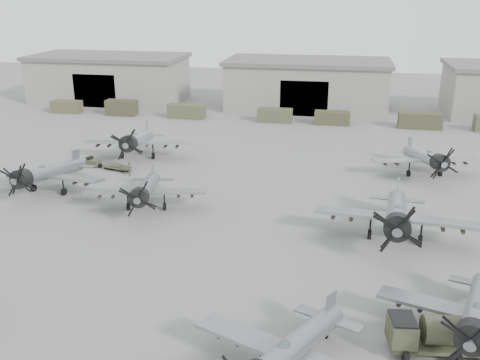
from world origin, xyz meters
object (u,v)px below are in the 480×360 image
(aircraft_near_2, at_px, (477,313))
(aircraft_near_1, at_px, (289,353))
(aircraft_far_1, at_px, (427,158))
(aircraft_far_0, at_px, (136,140))
(fuel_tanker, at_px, (443,333))
(ground_crew, at_px, (130,169))
(aircraft_mid_0, at_px, (46,173))
(aircraft_mid_1, at_px, (145,190))
(aircraft_mid_2, at_px, (397,215))
(tug_trailer, at_px, (102,164))

(aircraft_near_2, bearing_deg, aircraft_near_1, -134.43)
(aircraft_far_1, bearing_deg, aircraft_near_1, -120.79)
(aircraft_far_0, relative_size, fuel_tanker, 2.01)
(aircraft_far_0, relative_size, ground_crew, 8.07)
(aircraft_mid_0, bearing_deg, aircraft_far_0, 76.13)
(aircraft_mid_1, relative_size, aircraft_far_0, 0.88)
(aircraft_far_1, distance_m, fuel_tanker, 33.28)
(aircraft_mid_0, relative_size, aircraft_mid_1, 1.05)
(fuel_tanker, height_order, ground_crew, fuel_tanker)
(aircraft_mid_2, bearing_deg, aircraft_near_2, -70.00)
(fuel_tanker, xyz_separation_m, tug_trailer, (-34.81, 29.01, -0.98))
(fuel_tanker, bearing_deg, aircraft_mid_1, 137.98)
(tug_trailer, distance_m, ground_crew, 4.82)
(aircraft_mid_1, bearing_deg, aircraft_mid_0, 156.77)
(aircraft_far_0, distance_m, fuel_tanker, 46.19)
(aircraft_mid_2, relative_size, ground_crew, 8.37)
(aircraft_near_1, bearing_deg, tug_trailer, 150.59)
(aircraft_near_2, relative_size, aircraft_far_0, 0.88)
(aircraft_far_1, bearing_deg, aircraft_far_0, 166.41)
(aircraft_near_1, distance_m, aircraft_far_1, 39.43)
(aircraft_near_2, bearing_deg, aircraft_far_0, 153.83)
(aircraft_near_1, distance_m, aircraft_near_2, 12.15)
(aircraft_mid_0, height_order, tug_trailer, aircraft_mid_0)
(aircraft_near_1, bearing_deg, fuel_tanker, 50.04)
(aircraft_mid_1, height_order, fuel_tanker, aircraft_mid_1)
(aircraft_far_0, height_order, ground_crew, aircraft_far_0)
(tug_trailer, bearing_deg, fuel_tanker, -26.10)
(aircraft_mid_1, xyz_separation_m, aircraft_far_1, (28.12, 15.68, 0.09))
(aircraft_near_2, xyz_separation_m, fuel_tanker, (-2.03, -1.31, -0.72))
(ground_crew, bearing_deg, aircraft_mid_0, 126.83)
(aircraft_near_1, xyz_separation_m, ground_crew, (-21.80, 31.46, -1.33))
(aircraft_near_1, xyz_separation_m, aircraft_far_1, (11.86, 37.61, 0.08))
(tug_trailer, bearing_deg, aircraft_mid_2, -9.41)
(aircraft_mid_0, bearing_deg, aircraft_near_1, -35.07)
(aircraft_far_0, bearing_deg, ground_crew, -84.46)
(aircraft_far_1, relative_size, tug_trailer, 2.01)
(aircraft_near_1, relative_size, aircraft_mid_2, 0.84)
(aircraft_mid_2, height_order, aircraft_far_0, aircraft_mid_2)
(aircraft_far_1, distance_m, tug_trailer, 38.28)
(ground_crew, bearing_deg, aircraft_near_2, -139.91)
(aircraft_near_1, bearing_deg, aircraft_far_1, 95.10)
(aircraft_mid_1, height_order, aircraft_mid_2, aircraft_mid_2)
(fuel_tanker, distance_m, ground_crew, 40.68)
(aircraft_far_0, distance_m, tug_trailer, 5.50)
(aircraft_mid_0, xyz_separation_m, fuel_tanker, (36.80, -19.81, -0.83))
(aircraft_mid_2, distance_m, ground_crew, 31.39)
(fuel_tanker, bearing_deg, aircraft_near_1, -159.60)
(aircraft_near_1, xyz_separation_m, tug_trailer, (-26.16, 33.50, -1.70))
(aircraft_near_2, relative_size, ground_crew, 7.10)
(aircraft_far_0, xyz_separation_m, ground_crew, (1.54, -6.34, -1.60))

